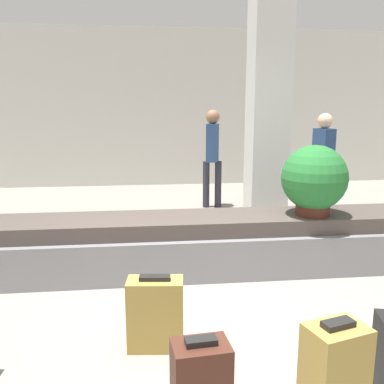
% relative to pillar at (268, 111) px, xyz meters
% --- Properties ---
extents(ground_plane, '(18.00, 18.00, 0.00)m').
position_rel_pillar_xyz_m(ground_plane, '(-1.17, -2.73, -1.60)').
color(ground_plane, gray).
extents(back_wall, '(18.00, 0.06, 3.20)m').
position_rel_pillar_xyz_m(back_wall, '(-1.17, 3.40, 0.00)').
color(back_wall, beige).
rests_on(back_wall, ground_plane).
extents(carousel, '(7.69, 0.80, 0.57)m').
position_rel_pillar_xyz_m(carousel, '(-1.17, -1.41, -1.33)').
color(carousel, gray).
rests_on(carousel, ground_plane).
extents(pillar, '(0.49, 0.49, 3.20)m').
position_rel_pillar_xyz_m(pillar, '(0.00, 0.00, 0.00)').
color(pillar, silver).
rests_on(pillar, ground_plane).
extents(suitcase_0, '(0.40, 0.24, 0.54)m').
position_rel_pillar_xyz_m(suitcase_0, '(-1.58, -2.83, -1.34)').
color(suitcase_0, '#A3843D').
rests_on(suitcase_0, ground_plane).
extents(potted_plant_1, '(0.66, 0.66, 0.72)m').
position_rel_pillar_xyz_m(potted_plant_1, '(0.07, -1.51, -0.66)').
color(potted_plant_1, '#4C2319').
rests_on(potted_plant_1, carousel).
extents(traveler_0, '(0.31, 0.35, 1.56)m').
position_rel_pillar_xyz_m(traveler_0, '(0.96, 0.38, -0.68)').
color(traveler_0, '#282833').
rests_on(traveler_0, ground_plane).
extents(traveler_1, '(0.31, 0.36, 1.60)m').
position_rel_pillar_xyz_m(traveler_1, '(-0.53, 1.28, -0.66)').
color(traveler_1, '#282833').
rests_on(traveler_1, ground_plane).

